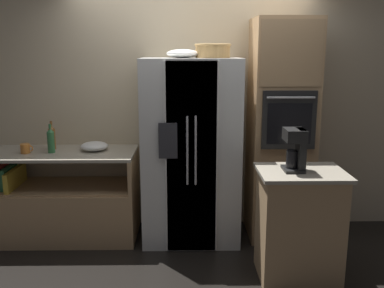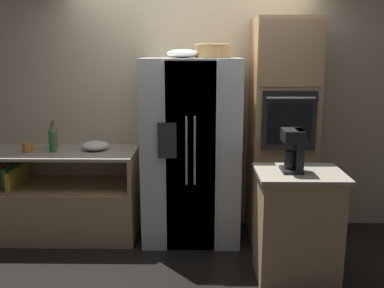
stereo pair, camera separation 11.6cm
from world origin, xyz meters
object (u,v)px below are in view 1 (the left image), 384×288
at_px(bottle_tall, 51,140).
at_px(coffee_maker, 296,148).
at_px(mixing_bowl, 94,146).
at_px(bottle_short, 52,137).
at_px(refrigerator, 191,151).
at_px(fruit_bowl, 183,53).
at_px(mug, 25,149).
at_px(wicker_basket, 213,50).
at_px(wall_oven, 281,131).

bearing_deg(bottle_tall, coffee_maker, -19.89).
distance_m(mixing_bowl, coffee_maker, 2.04).
bearing_deg(bottle_short, refrigerator, -5.80).
bearing_deg(bottle_short, bottle_tall, -77.13).
distance_m(fruit_bowl, bottle_short, 1.60).
xyz_separation_m(refrigerator, mug, (-1.64, -0.03, 0.04)).
bearing_deg(wicker_basket, refrigerator, 168.75).
xyz_separation_m(fruit_bowl, bottle_short, (-1.35, 0.19, -0.84)).
bearing_deg(mug, wicker_basket, -0.38).
relative_size(wall_oven, mixing_bowl, 8.13).
distance_m(refrigerator, bottle_tall, 1.39).
bearing_deg(wicker_basket, mug, 179.62).
height_order(fruit_bowl, mug, fruit_bowl).
bearing_deg(mixing_bowl, refrigerator, -4.45).
distance_m(refrigerator, mixing_bowl, 0.98).
distance_m(wall_oven, bottle_short, 2.33).
xyz_separation_m(bottle_short, coffee_maker, (2.26, -0.96, 0.10)).
xyz_separation_m(bottle_short, mug, (-0.22, -0.17, -0.08)).
bearing_deg(mug, fruit_bowl, -0.68).
height_order(refrigerator, bottle_tall, refrigerator).
bearing_deg(wall_oven, mug, -178.11).
distance_m(bottle_tall, bottle_short, 0.15).
xyz_separation_m(bottle_tall, mixing_bowl, (0.41, 0.08, -0.08)).
height_order(bottle_short, coffee_maker, coffee_maker).
bearing_deg(bottle_tall, mixing_bowl, 11.40).
height_order(wicker_basket, mixing_bowl, wicker_basket).
height_order(wall_oven, bottle_short, wall_oven).
relative_size(bottle_short, mug, 2.32).
bearing_deg(coffee_maker, wall_oven, 85.75).
bearing_deg(mixing_bowl, fruit_bowl, -7.79).
bearing_deg(coffee_maker, fruit_bowl, 140.20).
bearing_deg(wall_oven, refrigerator, -176.49).
xyz_separation_m(fruit_bowl, mixing_bowl, (-0.90, 0.12, -0.92)).
height_order(fruit_bowl, bottle_tall, fruit_bowl).
height_order(fruit_bowl, mixing_bowl, fruit_bowl).
xyz_separation_m(bottle_tall, coffee_maker, (2.23, -0.81, 0.10)).
relative_size(refrigerator, wicker_basket, 5.32).
bearing_deg(bottle_tall, fruit_bowl, -1.80).
relative_size(wicker_basket, fruit_bowl, 1.13).
relative_size(wall_oven, coffee_maker, 6.39).
xyz_separation_m(refrigerator, bottle_tall, (-1.39, -0.01, 0.12)).
bearing_deg(fruit_bowl, mug, 179.32).
bearing_deg(refrigerator, fruit_bowl, -148.57).
height_order(refrigerator, coffee_maker, refrigerator).
relative_size(wicker_basket, coffee_maker, 1.00).
bearing_deg(coffee_maker, wicker_basket, 129.49).
relative_size(fruit_bowl, mixing_bowl, 1.12).
distance_m(wicker_basket, mixing_bowl, 1.52).
xyz_separation_m(refrigerator, wicker_basket, (0.21, -0.04, 0.99)).
height_order(bottle_tall, coffee_maker, coffee_maker).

